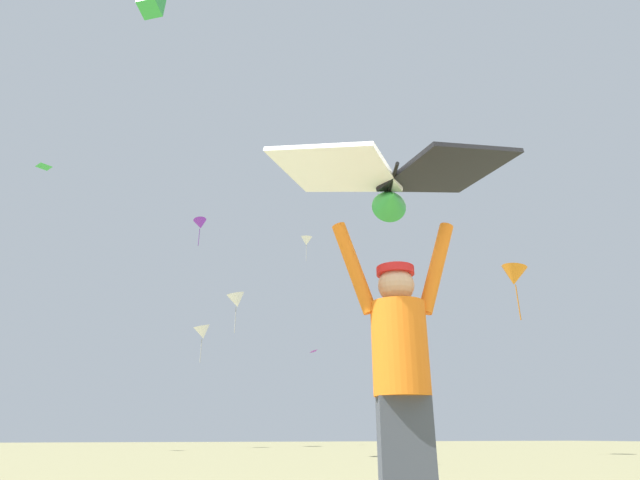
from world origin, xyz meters
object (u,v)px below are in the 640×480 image
(distant_kite_white_overhead_distant, at_px, (202,332))
(distant_kite_orange_low_right, at_px, (514,276))
(distant_kite_purple_far_center, at_px, (313,351))
(kite_flyer_person, at_px, (402,376))
(held_stunt_kite, at_px, (391,179))
(distant_kite_purple_high_left, at_px, (200,224))
(distant_kite_green_high_right, at_px, (151,1))
(distant_kite_white_mid_left, at_px, (236,300))
(marker_flag, at_px, (399,399))
(distant_kite_white_low_left, at_px, (306,241))
(distant_kite_green_mid_right, at_px, (44,166))

(distant_kite_white_overhead_distant, bearing_deg, distant_kite_orange_low_right, -57.86)
(distant_kite_purple_far_center, relative_size, distant_kite_orange_low_right, 0.34)
(kite_flyer_person, distance_m, distant_kite_white_overhead_distant, 28.01)
(kite_flyer_person, relative_size, held_stunt_kite, 1.18)
(held_stunt_kite, relative_size, distant_kite_purple_high_left, 0.78)
(distant_kite_green_high_right, bearing_deg, distant_kite_white_mid_left, 68.85)
(distant_kite_white_mid_left, relative_size, marker_flag, 1.73)
(distant_kite_white_low_left, bearing_deg, marker_flag, -99.85)
(distant_kite_green_high_right, relative_size, distant_kite_white_overhead_distant, 0.58)
(kite_flyer_person, relative_size, distant_kite_green_mid_right, 2.80)
(distant_kite_purple_high_left, xyz_separation_m, marker_flag, (3.24, -21.52, -12.86))
(distant_kite_green_high_right, xyz_separation_m, marker_flag, (7.08, -4.07, -14.03))
(distant_kite_green_high_right, bearing_deg, distant_kite_purple_far_center, 57.89)
(distant_kite_green_mid_right, height_order, distant_kite_orange_low_right, distant_kite_green_mid_right)
(kite_flyer_person, bearing_deg, distant_kite_white_overhead_distant, 86.71)
(distant_kite_white_overhead_distant, relative_size, distant_kite_purple_far_center, 3.16)
(distant_kite_green_high_right, height_order, distant_kite_white_mid_left, distant_kite_green_high_right)
(distant_kite_orange_low_right, bearing_deg, distant_kite_purple_high_left, 120.45)
(held_stunt_kite, height_order, distant_kite_white_low_left, distant_kite_white_low_left)
(held_stunt_kite, distance_m, distant_kite_white_mid_left, 30.31)
(distant_kite_green_high_right, relative_size, distant_kite_green_mid_right, 1.94)
(held_stunt_kite, distance_m, distant_kite_white_low_left, 27.07)
(distant_kite_purple_high_left, bearing_deg, held_stunt_kite, -91.94)
(distant_kite_white_overhead_distant, bearing_deg, marker_flag, -82.25)
(distant_kite_green_high_right, bearing_deg, distant_kite_green_mid_right, 115.09)
(distant_kite_green_high_right, distance_m, distant_kite_orange_low_right, 16.96)
(distant_kite_white_mid_left, bearing_deg, held_stunt_kite, -97.40)
(marker_flag, bearing_deg, held_stunt_kite, -117.78)
(distant_kite_purple_high_left, height_order, distant_kite_green_mid_right, distant_kite_purple_high_left)
(distant_kite_green_high_right, height_order, distant_kite_white_low_left, distant_kite_green_high_right)
(held_stunt_kite, bearing_deg, distant_kite_white_low_left, 73.79)
(marker_flag, bearing_deg, kite_flyer_person, -117.85)
(distant_kite_green_mid_right, bearing_deg, marker_flag, -49.65)
(distant_kite_green_mid_right, xyz_separation_m, distant_kite_orange_low_right, (18.73, -9.80, -6.60))
(distant_kite_green_high_right, relative_size, distant_kite_orange_low_right, 0.62)
(distant_kite_white_overhead_distant, distance_m, marker_flag, 20.24)
(kite_flyer_person, bearing_deg, distant_kite_white_mid_left, 82.62)
(distant_kite_white_low_left, xyz_separation_m, distant_kite_white_overhead_distant, (-5.47, 3.19, -5.42))
(distant_kite_white_low_left, distance_m, distant_kite_white_overhead_distant, 8.34)
(kite_flyer_person, relative_size, distant_kite_green_high_right, 1.44)
(held_stunt_kite, xyz_separation_m, distant_kite_white_mid_left, (3.81, 29.30, 6.78))
(held_stunt_kite, bearing_deg, distant_kite_purple_high_left, 88.06)
(distant_kite_green_high_right, xyz_separation_m, distant_kite_orange_low_right, (14.28, -0.30, -9.15))
(marker_flag, bearing_deg, distant_kite_purple_high_left, 98.57)
(distant_kite_purple_high_left, bearing_deg, distant_kite_white_overhead_distant, -74.06)
(distant_kite_purple_far_center, relative_size, distant_kite_purple_high_left, 0.35)
(distant_kite_white_mid_left, xyz_separation_m, marker_flag, (0.44, -21.24, -7.60))
(distant_kite_purple_far_center, bearing_deg, distant_kite_white_mid_left, -147.52)
(held_stunt_kite, distance_m, distant_kite_purple_high_left, 31.96)
(kite_flyer_person, distance_m, distant_kite_green_mid_right, 25.71)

